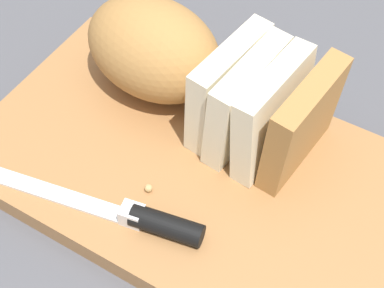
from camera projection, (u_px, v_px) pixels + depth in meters
ground_plane at (192, 178)px, 0.58m from camera, size 3.00×3.00×0.00m
cutting_board at (192, 171)px, 0.57m from camera, size 0.44×0.26×0.02m
bread_loaf at (191, 68)px, 0.57m from camera, size 0.27×0.13×0.10m
bread_knife at (127, 214)px, 0.52m from camera, size 0.28×0.08×0.02m
crumb_near_knife at (189, 103)px, 0.61m from camera, size 0.01×0.01×0.01m
crumb_near_loaf at (220, 133)px, 0.58m from camera, size 0.01×0.01×0.01m
crumb_stray_left at (149, 188)px, 0.54m from camera, size 0.01×0.01×0.01m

